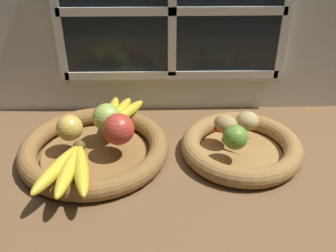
% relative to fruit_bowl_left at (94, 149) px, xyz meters
% --- Properties ---
extents(ground_plane, '(1.40, 0.90, 0.03)m').
position_rel_fruit_bowl_left_xyz_m(ground_plane, '(0.21, -0.03, -0.04)').
color(ground_plane, brown).
extents(back_wall, '(1.40, 0.05, 0.55)m').
position_rel_fruit_bowl_left_xyz_m(back_wall, '(0.21, 0.27, 0.26)').
color(back_wall, silver).
rests_on(back_wall, ground_plane).
extents(fruit_bowl_left, '(0.38, 0.38, 0.05)m').
position_rel_fruit_bowl_left_xyz_m(fruit_bowl_left, '(0.00, 0.00, 0.00)').
color(fruit_bowl_left, brown).
rests_on(fruit_bowl_left, ground_plane).
extents(fruit_bowl_right, '(0.31, 0.31, 0.05)m').
position_rel_fruit_bowl_left_xyz_m(fruit_bowl_right, '(0.38, 0.00, 0.00)').
color(fruit_bowl_right, olive).
rests_on(fruit_bowl_right, ground_plane).
extents(apple_green_back, '(0.07, 0.07, 0.07)m').
position_rel_fruit_bowl_left_xyz_m(apple_green_back, '(0.03, 0.05, 0.06)').
color(apple_green_back, '#99B74C').
rests_on(apple_green_back, fruit_bowl_left).
extents(apple_red_right, '(0.08, 0.08, 0.08)m').
position_rel_fruit_bowl_left_xyz_m(apple_red_right, '(0.07, -0.01, 0.07)').
color(apple_red_right, '#B73828').
rests_on(apple_red_right, fruit_bowl_left).
extents(apple_golden_left, '(0.07, 0.07, 0.07)m').
position_rel_fruit_bowl_left_xyz_m(apple_golden_left, '(-0.06, 0.01, 0.06)').
color(apple_golden_left, gold).
rests_on(apple_golden_left, fruit_bowl_left).
extents(banana_bunch_front, '(0.14, 0.20, 0.03)m').
position_rel_fruit_bowl_left_xyz_m(banana_bunch_front, '(-0.03, -0.14, 0.04)').
color(banana_bunch_front, gold).
rests_on(banana_bunch_front, fruit_bowl_left).
extents(banana_bunch_back, '(0.11, 0.18, 0.03)m').
position_rel_fruit_bowl_left_xyz_m(banana_bunch_back, '(0.06, 0.11, 0.04)').
color(banana_bunch_back, gold).
rests_on(banana_bunch_back, fruit_bowl_left).
extents(potato_oblong, '(0.08, 0.09, 0.05)m').
position_rel_fruit_bowl_left_xyz_m(potato_oblong, '(0.34, 0.03, 0.05)').
color(potato_oblong, '#A38451').
rests_on(potato_oblong, fruit_bowl_right).
extents(potato_back, '(0.08, 0.08, 0.05)m').
position_rel_fruit_bowl_left_xyz_m(potato_back, '(0.40, 0.05, 0.05)').
color(potato_back, tan).
rests_on(potato_back, fruit_bowl_right).
extents(lime_near, '(0.06, 0.06, 0.06)m').
position_rel_fruit_bowl_left_xyz_m(lime_near, '(0.35, -0.04, 0.06)').
color(lime_near, olive).
rests_on(lime_near, fruit_bowl_right).
extents(chili_pepper, '(0.10, 0.07, 0.02)m').
position_rel_fruit_bowl_left_xyz_m(chili_pepper, '(0.36, 0.01, 0.04)').
color(chili_pepper, red).
rests_on(chili_pepper, fruit_bowl_right).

